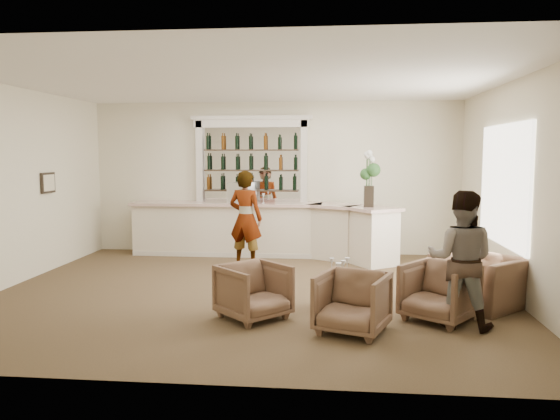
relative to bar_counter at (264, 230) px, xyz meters
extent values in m
plane|color=brown|center=(0.16, -3.00, -0.57)|extent=(8.00, 8.00, 0.00)
cube|color=beige|center=(0.16, 0.50, 1.08)|extent=(8.00, 0.04, 3.30)
cube|color=beige|center=(-3.84, -3.00, 1.08)|extent=(0.04, 7.00, 3.30)
cube|color=beige|center=(4.16, -3.00, 1.08)|extent=(0.04, 7.00, 3.30)
cube|color=white|center=(0.16, -3.00, 2.73)|extent=(8.00, 7.00, 0.04)
cube|color=white|center=(4.13, -2.50, 1.13)|extent=(0.05, 2.40, 1.90)
cube|color=black|center=(-3.81, -1.80, 1.08)|extent=(0.04, 0.46, 0.38)
cube|color=beige|center=(-3.78, -1.80, 1.08)|extent=(0.01, 0.38, 0.30)
cube|color=white|center=(-0.84, 0.15, -0.03)|extent=(4.00, 0.70, 1.08)
cube|color=beige|center=(-0.84, 0.13, 0.54)|extent=(4.10, 0.82, 0.06)
cube|color=white|center=(1.51, -0.08, -0.03)|extent=(1.12, 1.04, 1.08)
cube|color=beige|center=(1.51, -0.10, 0.54)|extent=(1.27, 1.19, 0.06)
cube|color=white|center=(2.21, -0.60, -0.03)|extent=(1.08, 1.14, 1.08)
cube|color=beige|center=(2.21, -0.62, 0.54)|extent=(1.24, 1.29, 0.06)
cube|color=beige|center=(-0.84, -0.18, -0.52)|extent=(4.00, 0.06, 0.10)
cube|color=white|center=(-0.34, 0.48, 1.38)|extent=(2.15, 0.02, 1.65)
cube|color=beige|center=(-1.49, 0.42, 0.88)|extent=(0.14, 0.16, 2.90)
cube|color=beige|center=(0.81, 0.42, 0.88)|extent=(0.14, 0.16, 2.90)
cube|color=beige|center=(-0.34, 0.42, 2.27)|extent=(2.52, 0.16, 0.18)
cube|color=beige|center=(-0.34, 0.42, 2.39)|extent=(2.64, 0.20, 0.08)
cube|color=#312418|center=(-0.34, 0.37, 0.81)|extent=(2.05, 0.20, 0.03)
cube|color=#312418|center=(-0.34, 0.37, 1.25)|extent=(2.05, 0.20, 0.03)
cube|color=#312418|center=(-0.34, 0.37, 1.69)|extent=(2.05, 0.20, 0.03)
cylinder|color=#462B1E|center=(1.56, -3.74, -0.32)|extent=(0.57, 0.57, 0.50)
imported|color=gray|center=(-0.24, -1.01, 0.36)|extent=(0.78, 0.62, 1.87)
imported|color=gray|center=(3.06, -4.46, 0.30)|extent=(1.00, 0.87, 1.74)
imported|color=brown|center=(0.42, -4.37, -0.20)|extent=(1.13, 1.13, 0.74)
imported|color=brown|center=(1.70, -4.81, -0.20)|extent=(1.04, 1.05, 0.75)
imported|color=brown|center=(2.86, -4.22, -0.19)|extent=(1.17, 1.17, 0.77)
imported|color=brown|center=(3.56, -3.45, -0.21)|extent=(1.48, 1.49, 0.73)
cube|color=silver|center=(-0.50, 0.08, 0.78)|extent=(0.60, 0.55, 0.44)
cube|color=black|center=(2.15, -0.58, 0.77)|extent=(0.19, 0.19, 0.42)
cube|color=white|center=(1.54, -3.60, -0.01)|extent=(0.08, 0.08, 0.12)
camera|label=1|loc=(1.47, -11.39, 1.63)|focal=35.00mm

